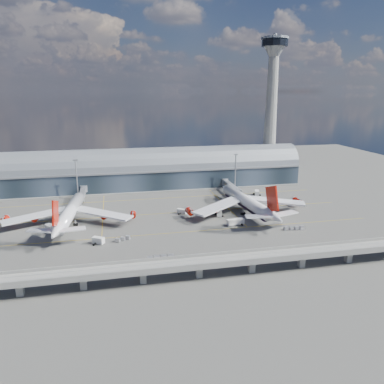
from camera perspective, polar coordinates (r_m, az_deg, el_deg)
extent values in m
plane|color=#474744|center=(187.46, -2.76, -5.10)|extent=(500.00, 500.00, 0.00)
cube|color=gold|center=(178.23, -2.23, -6.19)|extent=(200.00, 0.25, 0.01)
cube|color=gold|center=(206.13, -3.66, -3.22)|extent=(200.00, 0.25, 0.01)
cube|color=gold|center=(234.56, -4.74, -0.97)|extent=(200.00, 0.25, 0.01)
cube|color=gold|center=(213.87, -13.39, -2.93)|extent=(0.25, 80.00, 0.01)
cube|color=gold|center=(222.80, 4.89, -1.84)|extent=(0.25, 80.00, 0.01)
cube|color=#1C262F|center=(259.76, -5.58, 2.19)|extent=(200.00, 28.00, 14.00)
cylinder|color=slate|center=(258.30, -5.62, 3.70)|extent=(200.00, 28.00, 28.00)
cube|color=gray|center=(244.67, -5.24, 3.07)|extent=(200.00, 1.00, 1.20)
cube|color=gray|center=(261.25, -5.54, 0.82)|extent=(200.00, 30.00, 1.20)
cube|color=gray|center=(286.94, 11.44, 2.58)|extent=(18.00, 18.00, 8.00)
cone|color=gray|center=(281.15, 11.88, 10.76)|extent=(10.00, 10.00, 90.00)
cone|color=gray|center=(281.80, 12.42, 20.32)|extent=(16.00, 16.00, 8.00)
cylinder|color=black|center=(282.33, 12.49, 21.33)|extent=(18.00, 18.00, 5.00)
cylinder|color=slate|center=(282.69, 12.52, 21.94)|extent=(19.00, 19.00, 1.50)
cylinder|color=gray|center=(282.88, 12.54, 22.24)|extent=(2.40, 2.40, 3.00)
cube|color=gray|center=(135.54, 1.07, -10.78)|extent=(220.00, 8.50, 1.20)
cube|color=gray|center=(131.57, 1.47, -11.09)|extent=(220.00, 0.40, 1.20)
cube|color=gray|center=(138.60, 0.69, -9.67)|extent=(220.00, 0.40, 1.20)
cube|color=gray|center=(133.95, 1.22, -10.80)|extent=(220.00, 0.12, 0.12)
cube|color=gray|center=(136.58, 0.93, -10.27)|extent=(220.00, 0.12, 0.12)
cube|color=gray|center=(137.82, -24.76, -13.21)|extent=(2.20, 2.20, 5.00)
cube|color=gray|center=(134.57, -16.23, -13.06)|extent=(2.20, 2.20, 5.00)
cube|color=gray|center=(134.25, -7.49, -12.62)|extent=(2.20, 2.20, 5.00)
cube|color=gray|center=(136.88, 1.06, -11.91)|extent=(2.20, 2.20, 5.00)
cube|color=gray|center=(142.30, 9.08, -11.01)|extent=(2.20, 2.20, 5.00)
cube|color=gray|center=(150.21, 16.34, -10.00)|extent=(2.20, 2.20, 5.00)
cube|color=gray|center=(160.24, 22.73, -8.97)|extent=(2.20, 2.20, 5.00)
cylinder|color=gray|center=(235.66, -17.12, 1.62)|extent=(0.70, 0.70, 25.00)
cube|color=gray|center=(233.18, -17.36, 4.66)|extent=(3.00, 0.40, 1.00)
cylinder|color=gray|center=(247.20, 6.62, 2.80)|extent=(0.70, 0.70, 25.00)
cube|color=gray|center=(244.83, 6.71, 5.71)|extent=(3.00, 0.40, 1.00)
cylinder|color=white|center=(198.06, -18.11, -2.90)|extent=(10.98, 51.92, 6.22)
cone|color=white|center=(225.09, -16.75, -0.67)|extent=(6.92, 8.32, 6.22)
cone|color=white|center=(169.54, -20.08, -5.82)|extent=(7.28, 12.19, 6.22)
cube|color=#A81307|center=(169.78, -20.10, -3.05)|extent=(1.76, 11.64, 12.87)
cube|color=white|center=(200.44, -22.77, -3.37)|extent=(31.92, 19.26, 2.51)
cube|color=white|center=(193.81, -13.48, -3.19)|extent=(30.47, 23.72, 2.51)
cylinder|color=#A81307|center=(202.91, -22.74, -3.67)|extent=(3.55, 5.13, 3.11)
cylinder|color=#A81307|center=(207.44, -26.58, -3.71)|extent=(3.55, 5.13, 3.11)
cylinder|color=#A81307|center=(196.11, -13.21, -3.50)|extent=(3.55, 5.13, 3.11)
cylinder|color=#A81307|center=(194.92, -8.98, -3.39)|extent=(3.55, 5.13, 3.11)
cylinder|color=gray|center=(216.42, -17.11, -2.58)|extent=(0.49, 0.49, 2.92)
cylinder|color=gray|center=(196.52, -19.11, -4.54)|extent=(0.58, 0.58, 2.92)
cylinder|color=gray|center=(195.24, -17.32, -4.51)|extent=(0.58, 0.58, 2.92)
cylinder|color=black|center=(196.82, -19.09, -4.79)|extent=(2.26, 1.65, 1.46)
cylinder|color=black|center=(195.54, -17.30, -4.76)|extent=(2.26, 1.65, 1.46)
cylinder|color=white|center=(207.96, 8.18, -1.35)|extent=(11.18, 52.40, 6.24)
cone|color=white|center=(233.66, 5.11, 0.58)|extent=(7.03, 9.17, 6.24)
cone|color=white|center=(181.30, 12.46, -3.75)|extent=(7.45, 13.45, 6.24)
cube|color=#A81307|center=(181.55, 12.11, -1.00)|extent=(1.98, 12.88, 14.25)
cube|color=white|center=(199.78, 4.07, -2.18)|extent=(31.83, 25.09, 2.67)
cube|color=white|center=(214.05, 12.50, -1.33)|extent=(33.28, 20.39, 2.67)
cylinder|color=black|center=(208.45, 8.17, -1.80)|extent=(9.74, 47.00, 5.31)
cylinder|color=#A81307|center=(202.05, 3.67, -2.55)|extent=(3.94, 5.68, 3.44)
cylinder|color=#A81307|center=(197.35, -0.40, -2.95)|extent=(3.94, 5.68, 3.44)
cylinder|color=#A81307|center=(216.68, 12.33, -1.65)|extent=(3.94, 5.68, 3.44)
cylinder|color=#A81307|center=(224.33, 15.66, -1.29)|extent=(3.94, 5.68, 3.44)
cylinder|color=gray|center=(225.26, 6.14, -1.25)|extent=(0.54, 0.54, 3.23)
cylinder|color=gray|center=(204.22, 7.78, -3.04)|extent=(0.65, 0.65, 3.23)
cylinder|color=gray|center=(207.15, 9.51, -2.84)|extent=(0.65, 0.65, 3.23)
cylinder|color=black|center=(204.53, 7.77, -3.31)|extent=(2.51, 1.83, 1.61)
cylinder|color=black|center=(207.46, 9.50, -3.11)|extent=(2.51, 1.83, 1.61)
cube|color=gray|center=(234.24, -16.36, -0.24)|extent=(3.00, 24.00, 3.00)
cube|color=gray|center=(222.70, -16.57, -1.04)|extent=(3.60, 3.60, 3.40)
cylinder|color=gray|center=(245.83, -16.18, 0.48)|extent=(4.40, 4.40, 4.00)
cylinder|color=gray|center=(223.66, -16.50, -1.90)|extent=(0.50, 0.50, 3.40)
cylinder|color=black|center=(224.04, -16.47, -2.23)|extent=(1.40, 0.80, 0.80)
cube|color=gray|center=(242.92, 5.99, 0.84)|extent=(3.00, 28.00, 3.00)
cube|color=gray|center=(230.09, 7.05, 0.00)|extent=(3.60, 3.60, 3.40)
cylinder|color=gray|center=(255.88, 5.03, 1.59)|extent=(4.40, 4.40, 4.00)
cylinder|color=gray|center=(231.02, 7.03, -0.84)|extent=(0.50, 0.50, 3.40)
cylinder|color=black|center=(231.39, 7.02, -1.16)|extent=(1.40, 0.80, 0.80)
cube|color=silver|center=(190.84, -20.70, -5.17)|extent=(6.41, 7.77, 2.85)
cylinder|color=black|center=(192.93, -20.18, -5.30)|extent=(2.83, 2.36, 0.99)
cylinder|color=black|center=(189.60, -21.17, -5.75)|extent=(2.83, 2.36, 0.99)
cube|color=silver|center=(169.92, -14.09, -7.14)|extent=(5.71, 4.91, 2.73)
cylinder|color=black|center=(171.17, -13.58, -7.38)|extent=(2.24, 2.71, 0.95)
cylinder|color=black|center=(169.59, -14.55, -7.66)|extent=(2.24, 2.71, 0.95)
cube|color=silver|center=(188.18, 6.64, -4.53)|extent=(9.23, 4.01, 2.90)
cylinder|color=black|center=(189.08, 7.48, -4.88)|extent=(1.45, 2.92, 1.00)
cylinder|color=black|center=(188.18, 5.76, -4.92)|extent=(1.45, 2.92, 1.00)
cube|color=silver|center=(201.36, 4.15, -3.16)|extent=(3.84, 6.88, 2.82)
cylinder|color=black|center=(203.49, 3.86, -3.33)|extent=(2.85, 1.54, 0.97)
cylinder|color=black|center=(200.03, 4.43, -3.67)|extent=(2.85, 1.54, 0.97)
cube|color=silver|center=(243.80, 9.86, -0.09)|extent=(4.26, 6.06, 2.88)
cylinder|color=black|center=(245.40, 9.58, -0.28)|extent=(2.94, 1.87, 1.00)
cylinder|color=black|center=(242.86, 10.12, -0.47)|extent=(2.94, 1.87, 1.00)
cube|color=silver|center=(204.57, -1.56, -2.92)|extent=(5.54, 4.90, 2.33)
cylinder|color=black|center=(206.10, -1.23, -3.08)|extent=(2.00, 2.27, 0.81)
cylinder|color=black|center=(203.68, -1.88, -3.31)|extent=(2.00, 2.27, 0.81)
cube|color=gray|center=(170.56, -11.24, -7.40)|extent=(2.77, 2.41, 0.29)
cube|color=#B4B4B9|center=(170.27, -11.26, -7.16)|extent=(2.37, 2.15, 1.45)
cube|color=gray|center=(171.59, -10.49, -7.22)|extent=(2.77, 2.41, 0.29)
cube|color=#B4B4B9|center=(171.30, -10.50, -6.98)|extent=(2.37, 2.15, 1.45)
cube|color=gray|center=(172.65, -9.75, -7.04)|extent=(2.77, 2.41, 0.29)
cube|color=#B4B4B9|center=(172.36, -9.76, -6.80)|extent=(2.37, 2.15, 1.45)
cube|color=gray|center=(150.39, -6.43, -10.35)|extent=(2.67, 1.85, 0.32)
cube|color=#B4B4B9|center=(150.03, -6.44, -10.06)|extent=(2.23, 1.72, 1.62)
cube|color=gray|center=(150.76, -5.36, -10.26)|extent=(2.67, 1.85, 0.32)
cube|color=#B4B4B9|center=(150.40, -5.37, -9.96)|extent=(2.23, 1.72, 1.62)
cube|color=gray|center=(151.18, -4.30, -10.16)|extent=(2.67, 1.85, 0.32)
cube|color=#B4B4B9|center=(150.82, -4.31, -9.86)|extent=(2.23, 1.72, 1.62)
cube|color=gray|center=(151.65, -3.24, -10.05)|extent=(2.67, 1.85, 0.32)
cube|color=#B4B4B9|center=(151.29, -3.25, -9.76)|extent=(2.23, 1.72, 1.62)
cube|color=gray|center=(186.62, 14.12, -5.58)|extent=(2.59, 1.91, 0.30)
cube|color=#B4B4B9|center=(186.35, 14.14, -5.35)|extent=(2.18, 1.75, 1.50)
cube|color=gray|center=(187.44, 14.88, -5.54)|extent=(2.59, 1.91, 0.30)
cube|color=#B4B4B9|center=(187.17, 14.90, -5.31)|extent=(2.18, 1.75, 1.50)
cube|color=gray|center=(188.30, 15.63, -5.50)|extent=(2.59, 1.91, 0.30)
cube|color=#B4B4B9|center=(188.03, 15.65, -5.27)|extent=(2.18, 1.75, 1.50)
cube|color=gray|center=(189.18, 16.37, -5.45)|extent=(2.59, 1.91, 0.30)
cube|color=#B4B4B9|center=(188.91, 16.39, -5.23)|extent=(2.18, 1.75, 1.50)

